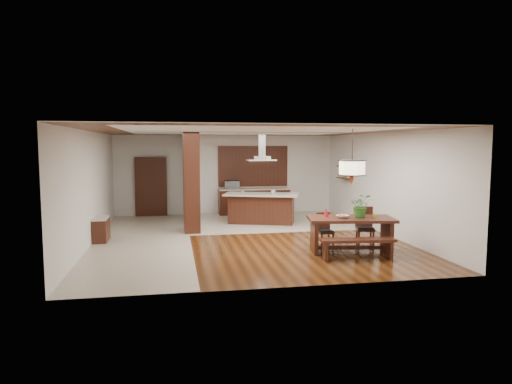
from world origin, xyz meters
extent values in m
plane|color=#351A09|center=(0.00, 0.00, 0.00)|extent=(9.00, 9.00, 0.00)
cube|color=white|center=(0.00, 0.00, 2.90)|extent=(8.00, 9.00, 0.04)
cube|color=silver|center=(0.00, 4.50, 1.45)|extent=(8.00, 0.04, 2.90)
cube|color=silver|center=(0.00, -4.50, 1.45)|extent=(8.00, 0.04, 2.90)
cube|color=silver|center=(-4.00, 0.00, 1.45)|extent=(0.04, 9.00, 2.90)
cube|color=silver|center=(4.00, 0.00, 1.45)|extent=(0.04, 9.00, 2.90)
cube|color=beige|center=(-2.75, 0.00, 0.01)|extent=(2.50, 9.00, 0.01)
cube|color=beige|center=(1.25, 2.50, 0.01)|extent=(5.50, 4.00, 0.01)
cube|color=#3E1F0F|center=(0.00, 0.00, 2.88)|extent=(8.00, 9.00, 0.02)
cube|color=black|center=(-1.40, 1.20, 1.45)|extent=(0.45, 1.00, 2.90)
cube|color=silver|center=(-1.40, 3.30, 1.45)|extent=(0.18, 2.40, 2.90)
cube|color=black|center=(-3.81, 0.20, 0.32)|extent=(0.37, 0.88, 0.63)
cube|color=black|center=(-2.70, 4.40, 1.05)|extent=(1.10, 0.20, 2.10)
cube|color=black|center=(1.00, 4.20, 0.45)|extent=(2.60, 0.60, 0.90)
cube|color=beige|center=(1.00, 4.20, 0.92)|extent=(2.60, 0.62, 0.05)
cube|color=brown|center=(1.00, 4.46, 1.75)|extent=(2.60, 0.08, 1.50)
cube|color=black|center=(3.87, 2.60, 1.40)|extent=(0.26, 0.90, 0.04)
cube|color=black|center=(3.87, 2.60, 1.80)|extent=(0.26, 0.90, 0.04)
cube|color=black|center=(2.18, -2.15, 0.80)|extent=(2.13, 1.31, 0.07)
cube|color=black|center=(1.33, -2.01, 0.38)|extent=(0.22, 0.80, 0.76)
cube|color=black|center=(3.03, -2.29, 0.38)|extent=(0.22, 0.80, 0.76)
imported|color=#2C6923|center=(2.41, -2.16, 1.10)|extent=(0.61, 0.57, 0.55)
imported|color=#BAB4A3|center=(1.96, -2.19, 0.86)|extent=(0.35, 0.35, 0.07)
cone|color=#AF0C1B|center=(1.64, -1.92, 0.93)|extent=(0.15, 0.15, 0.21)
cylinder|color=gold|center=(2.68, -2.31, 0.88)|extent=(0.09, 0.09, 0.11)
cube|color=black|center=(0.87, 2.15, 0.46)|extent=(2.20, 1.41, 0.93)
cube|color=beige|center=(0.87, 2.09, 0.95)|extent=(2.57, 1.76, 0.05)
imported|color=silver|center=(1.23, 2.03, 1.03)|extent=(0.17, 0.17, 0.11)
imported|color=#B3B5BA|center=(0.19, 4.18, 1.10)|extent=(0.58, 0.43, 0.30)
camera|label=1|loc=(-1.93, -12.18, 2.52)|focal=32.00mm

